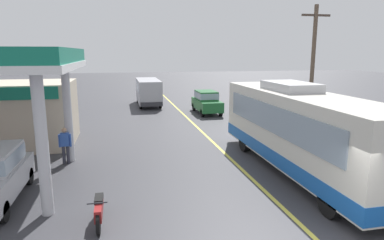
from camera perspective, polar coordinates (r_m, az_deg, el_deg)
The scene contains 8 objects.
ground at distance 27.25m, azimuth -1.35°, elevation 0.88°, with size 120.00×120.00×0.00m, color #38383D.
lane_divider_stripe at distance 22.46m, azimuth 1.05°, elevation -1.38°, with size 0.16×50.00×0.01m, color #D8CC4C.
coach_bus_main at distance 14.68m, azimuth 17.73°, elevation -1.91°, with size 2.60×11.04×3.69m.
minibus_opposing_lane at distance 32.32m, azimuth -7.40°, elevation 5.07°, with size 2.04×6.13×2.44m.
motorcycle_parked_forecourt at distance 10.56m, azimuth -15.40°, elevation -14.35°, with size 0.55×1.80×0.92m.
pedestrian_near_pump at distance 16.22m, azimuth -20.63°, elevation -3.74°, with size 0.55×0.22×1.66m.
car_trailing_behind_bus at distance 28.00m, azimuth 2.47°, elevation 3.25°, with size 1.70×4.20×1.82m.
utility_pole_roadside at distance 21.69m, azimuth 19.65°, elevation 8.22°, with size 1.80×0.24×7.67m.
Camera 1 is at (-5.02, -6.32, 4.95)m, focal length 31.60 mm.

